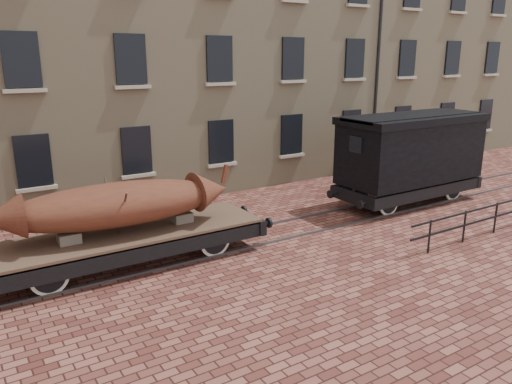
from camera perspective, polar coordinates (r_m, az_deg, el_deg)
ground at (r=16.05m, az=1.49°, el=-4.79°), size 90.00×90.00×0.00m
warehouse_cream at (r=25.26m, az=-5.80°, el=18.64°), size 40.00×10.19×14.00m
rail_track at (r=16.04m, az=1.50°, el=-4.69°), size 30.00×1.52×0.06m
flatcar_wagon at (r=13.92m, az=-14.26°, el=-5.14°), size 8.17×2.22×1.23m
iron_boat at (r=13.53m, az=-15.65°, el=-1.36°), size 6.48×2.13×1.55m
goods_van at (r=19.72m, az=17.33°, el=4.78°), size 6.61×2.41×3.42m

